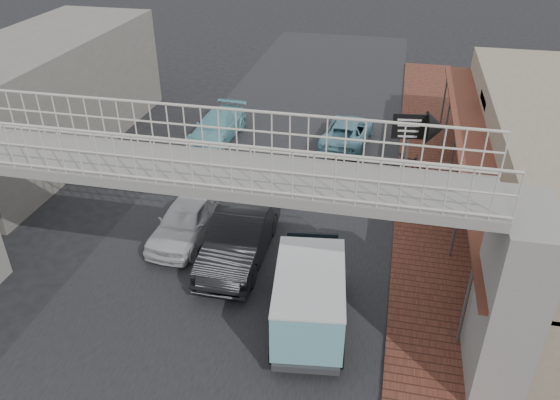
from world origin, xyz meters
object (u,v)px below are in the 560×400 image
at_px(dark_sedan, 239,236).
at_px(arrow_sign, 432,128).
at_px(angkot_curb, 347,132).
at_px(street_clock, 494,261).
at_px(angkot_van, 310,291).
at_px(angkot_far, 217,126).
at_px(motorcycle_near, 426,197).
at_px(motorcycle_far, 406,165).
at_px(white_hatchback, 187,219).

height_order(dark_sedan, arrow_sign, arrow_sign).
relative_size(dark_sedan, angkot_curb, 1.15).
relative_size(dark_sedan, street_clock, 1.78).
distance_m(dark_sedan, angkot_van, 3.99).
bearing_deg(angkot_van, arrow_sign, 61.72).
distance_m(angkot_curb, angkot_van, 12.62).
height_order(angkot_curb, angkot_far, angkot_far).
height_order(motorcycle_near, street_clock, street_clock).
height_order(angkot_curb, street_clock, street_clock).
relative_size(motorcycle_near, motorcycle_far, 1.04).
bearing_deg(white_hatchback, motorcycle_near, 27.54).
distance_m(angkot_curb, angkot_far, 6.26).
relative_size(dark_sedan, angkot_far, 1.14).
relative_size(angkot_curb, angkot_van, 1.00).
height_order(angkot_van, arrow_sign, arrow_sign).
distance_m(motorcycle_near, arrow_sign, 2.60).
bearing_deg(angkot_curb, motorcycle_near, 128.91).
relative_size(angkot_curb, street_clock, 1.55).
height_order(dark_sedan, angkot_curb, dark_sedan).
height_order(motorcycle_near, motorcycle_far, motorcycle_far).
bearing_deg(angkot_van, motorcycle_far, 68.08).
distance_m(white_hatchback, street_clock, 10.15).
bearing_deg(motorcycle_near, arrow_sign, -2.90).
distance_m(angkot_far, street_clock, 15.77).
bearing_deg(street_clock, motorcycle_far, 97.73).
xyz_separation_m(angkot_far, angkot_van, (6.52, -11.82, 0.66)).
distance_m(dark_sedan, motorcycle_near, 7.50).
relative_size(motorcycle_near, street_clock, 0.64).
relative_size(dark_sedan, arrow_sign, 1.47).
xyz_separation_m(white_hatchback, angkot_van, (4.95, -3.55, 0.59)).
xyz_separation_m(angkot_curb, motorcycle_far, (2.80, -2.98, 0.01)).
relative_size(angkot_far, street_clock, 1.56).
distance_m(angkot_curb, street_clock, 12.87).
height_order(dark_sedan, angkot_van, angkot_van).
bearing_deg(white_hatchback, street_clock, -11.86).
relative_size(angkot_curb, angkot_far, 0.99).
bearing_deg(angkot_curb, angkot_van, 96.90).
relative_size(white_hatchback, motorcycle_far, 2.39).
relative_size(white_hatchback, street_clock, 1.48).
bearing_deg(arrow_sign, motorcycle_near, -94.81).
xyz_separation_m(angkot_van, motorcycle_far, (2.49, 9.61, -0.68)).
bearing_deg(motorcycle_near, motorcycle_far, 12.89).
distance_m(white_hatchback, angkot_far, 8.41).
height_order(white_hatchback, angkot_far, white_hatchback).
distance_m(dark_sedan, street_clock, 7.90).
height_order(angkot_far, angkot_van, angkot_van).
xyz_separation_m(white_hatchback, motorcycle_far, (7.44, 6.06, -0.09)).
bearing_deg(arrow_sign, motorcycle_far, 115.44).
bearing_deg(angkot_curb, arrow_sign, 135.89).
height_order(angkot_far, motorcycle_far, angkot_far).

